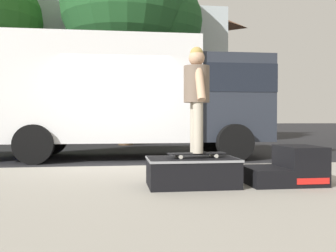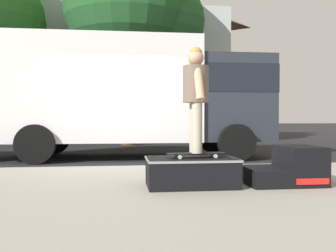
# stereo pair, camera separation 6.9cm
# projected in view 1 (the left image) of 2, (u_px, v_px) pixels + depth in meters

# --- Properties ---
(ground_plane) EXTENTS (140.00, 140.00, 0.00)m
(ground_plane) POSITION_uv_depth(u_px,v_px,m) (117.00, 169.00, 7.82)
(ground_plane) COLOR black
(sidewalk_slab) EXTENTS (50.00, 5.00, 0.12)m
(sidewalk_slab) POSITION_uv_depth(u_px,v_px,m) (117.00, 195.00, 4.84)
(sidewalk_slab) COLOR gray
(sidewalk_slab) RESTS_ON ground
(skate_box) EXTENTS (1.20, 0.75, 0.38)m
(skate_box) POSITION_uv_depth(u_px,v_px,m) (192.00, 171.00, 5.11)
(skate_box) COLOR black
(skate_box) RESTS_ON sidewalk_slab
(kicker_ramp) EXTENTS (1.02, 0.75, 0.53)m
(kicker_ramp) POSITION_uv_depth(u_px,v_px,m) (289.00, 168.00, 5.30)
(kicker_ramp) COLOR black
(kicker_ramp) RESTS_ON sidewalk_slab
(skateboard) EXTENTS (0.80, 0.30, 0.07)m
(skateboard) POSITION_uv_depth(u_px,v_px,m) (196.00, 154.00, 5.13)
(skateboard) COLOR black
(skateboard) RESTS_ON skate_box
(skater_kid) EXTENTS (0.35, 0.73, 1.42)m
(skater_kid) POSITION_uv_depth(u_px,v_px,m) (197.00, 91.00, 5.12)
(skater_kid) COLOR #B7AD99
(skater_kid) RESTS_ON skateboard
(box_truck) EXTENTS (6.91, 2.63, 3.05)m
(box_truck) POSITION_uv_depth(u_px,v_px,m) (136.00, 93.00, 10.03)
(box_truck) COLOR white
(box_truck) RESTS_ON ground
(street_tree_neighbour) EXTENTS (5.49, 4.99, 7.96)m
(street_tree_neighbour) POSITION_uv_depth(u_px,v_px,m) (133.00, 8.00, 14.73)
(street_tree_neighbour) COLOR brown
(street_tree_neighbour) RESTS_ON ground
(house_behind) EXTENTS (9.54, 8.23, 8.40)m
(house_behind) POSITION_uv_depth(u_px,v_px,m) (124.00, 57.00, 19.94)
(house_behind) COLOR silver
(house_behind) RESTS_ON ground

